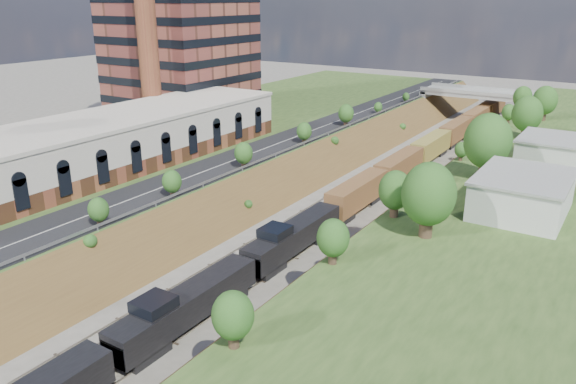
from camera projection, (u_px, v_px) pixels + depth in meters
name	position (u px, v px, depth m)	size (l,w,h in m)	color
platform_left	(185.00, 148.00, 97.46)	(44.00, 180.00, 5.00)	#324C1F
embankment_left	(293.00, 183.00, 87.10)	(7.07, 180.00, 7.07)	brown
embankment_right	(430.00, 210.00, 75.92)	(7.07, 180.00, 7.07)	brown
rail_left_track	(341.00, 192.00, 82.80)	(1.58, 180.00, 0.18)	gray
rail_right_track	(373.00, 198.00, 80.16)	(1.58, 180.00, 0.18)	gray
road	(268.00, 147.00, 87.72)	(8.00, 180.00, 0.10)	black
guardrail	(290.00, 148.00, 85.32)	(0.10, 171.00, 0.70)	#99999E
commercial_building	(99.00, 145.00, 75.43)	(14.30, 62.30, 7.00)	brown
smokestack	(145.00, 12.00, 88.37)	(3.20, 3.20, 40.00)	brown
overpass	(476.00, 99.00, 129.21)	(24.50, 8.30, 7.40)	gray
white_building_near	(522.00, 195.00, 60.90)	(9.00, 12.00, 4.00)	silver
white_building_far	(550.00, 152.00, 78.72)	(8.00, 10.00, 3.60)	silver
tree_right_large	(429.00, 195.00, 53.87)	(5.25, 5.25, 7.61)	#473323
tree_left_crest	(62.00, 223.00, 53.36)	(2.45, 2.45, 3.55)	#473323
freight_train	(397.00, 168.00, 86.34)	(2.75, 140.76, 4.55)	black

